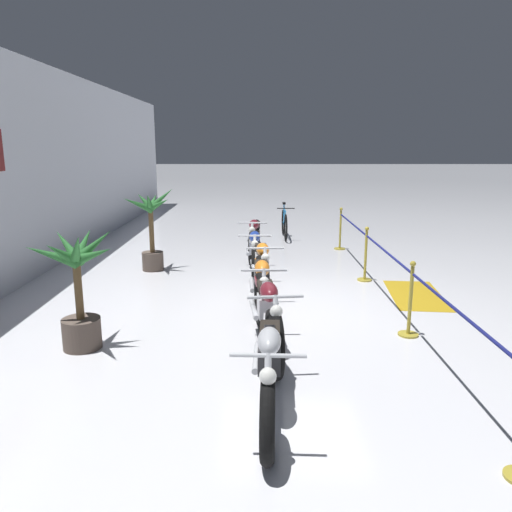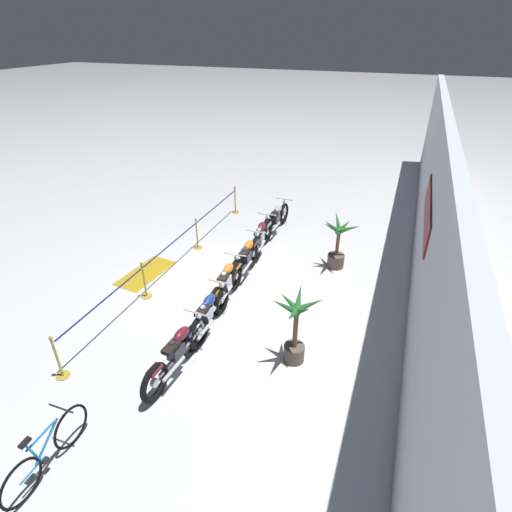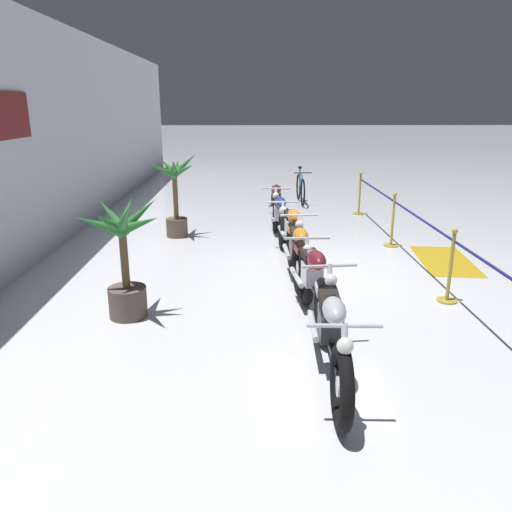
% 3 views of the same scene
% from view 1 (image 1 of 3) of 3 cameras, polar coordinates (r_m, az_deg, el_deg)
% --- Properties ---
extents(ground_plane, '(120.00, 120.00, 0.00)m').
position_cam_1_polar(ground_plane, '(8.41, 4.42, -5.23)').
color(ground_plane, silver).
extents(motorcycle_silver_0, '(2.40, 0.62, 0.95)m').
position_cam_1_polar(motorcycle_silver_0, '(4.98, 1.51, -12.37)').
color(motorcycle_silver_0, black).
rests_on(motorcycle_silver_0, ground).
extents(motorcycle_maroon_1, '(2.46, 0.62, 0.98)m').
position_cam_1_polar(motorcycle_maroon_1, '(6.37, 1.26, -6.55)').
color(motorcycle_maroon_1, black).
rests_on(motorcycle_maroon_1, ground).
extents(motorcycle_orange_2, '(2.45, 0.62, 0.96)m').
position_cam_1_polar(motorcycle_orange_2, '(7.56, 0.63, -3.49)').
color(motorcycle_orange_2, black).
rests_on(motorcycle_orange_2, ground).
extents(motorcycle_orange_3, '(2.19, 0.62, 0.96)m').
position_cam_1_polar(motorcycle_orange_3, '(8.87, 0.67, -1.03)').
color(motorcycle_orange_3, black).
rests_on(motorcycle_orange_3, ground).
extents(motorcycle_blue_4, '(2.30, 0.62, 0.93)m').
position_cam_1_polar(motorcycle_blue_4, '(10.21, -0.16, 0.64)').
color(motorcycle_blue_4, black).
rests_on(motorcycle_blue_4, ground).
extents(motorcycle_maroon_5, '(2.35, 0.62, 0.97)m').
position_cam_1_polar(motorcycle_maroon_5, '(11.46, -0.18, 2.11)').
color(motorcycle_maroon_5, black).
rests_on(motorcycle_maroon_5, ground).
extents(bicycle, '(1.76, 0.48, 0.97)m').
position_cam_1_polar(bicycle, '(14.06, 3.26, 3.68)').
color(bicycle, black).
rests_on(bicycle, ground).
extents(potted_palm_left_of_row, '(1.15, 0.98, 1.76)m').
position_cam_1_polar(potted_palm_left_of_row, '(10.52, -11.83, 3.02)').
color(potted_palm_left_of_row, brown).
rests_on(potted_palm_left_of_row, ground).
extents(potted_palm_right_of_row, '(1.17, 1.06, 1.63)m').
position_cam_1_polar(potted_palm_right_of_row, '(6.70, -19.63, -3.65)').
color(potted_palm_right_of_row, brown).
rests_on(potted_palm_right_of_row, ground).
extents(stanchion_far_left, '(8.91, 0.28, 1.05)m').
position_cam_1_polar(stanchion_far_left, '(7.09, 17.26, -3.11)').
color(stanchion_far_left, gold).
rests_on(stanchion_far_left, ground).
extents(stanchion_mid_left, '(0.28, 0.28, 1.05)m').
position_cam_1_polar(stanchion_mid_left, '(7.16, 17.16, -5.99)').
color(stanchion_mid_left, gold).
rests_on(stanchion_mid_left, ground).
extents(stanchion_mid_right, '(0.28, 0.28, 1.05)m').
position_cam_1_polar(stanchion_mid_right, '(9.81, 12.38, -0.73)').
color(stanchion_mid_right, gold).
rests_on(stanchion_mid_right, ground).
extents(stanchion_far_right, '(0.28, 0.28, 1.05)m').
position_cam_1_polar(stanchion_far_right, '(12.66, 9.59, 2.36)').
color(stanchion_far_right, gold).
rests_on(stanchion_far_right, ground).
extents(floor_banner, '(1.88, 1.05, 0.01)m').
position_cam_1_polar(floor_banner, '(9.18, 17.80, -4.25)').
color(floor_banner, '#B78E19').
rests_on(floor_banner, ground).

